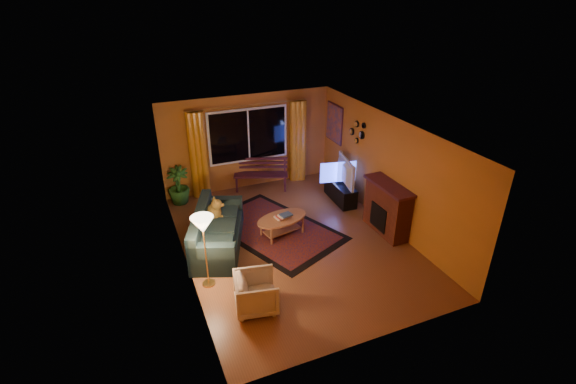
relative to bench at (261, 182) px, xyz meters
name	(u,v)px	position (x,y,z in m)	size (l,w,h in m)	color
floor	(293,242)	(-0.20, -2.66, -0.22)	(4.50, 6.00, 0.02)	brown
ceiling	(294,129)	(-0.20, -2.66, 2.30)	(4.50, 6.00, 0.02)	white
wall_back	(248,142)	(-0.20, 0.35, 1.04)	(4.50, 0.02, 2.50)	#C5742C
wall_left	(180,211)	(-2.46, -2.66, 1.04)	(0.02, 6.00, 2.50)	#C5742C
wall_right	(388,172)	(2.06, -2.66, 1.04)	(0.02, 6.00, 2.50)	#C5742C
window	(249,135)	(-0.20, 0.29, 1.24)	(2.00, 0.02, 1.30)	black
curtain_rod	(248,105)	(-0.20, 0.24, 2.04)	(0.03, 0.03, 3.20)	#BF8C3F
curtain_left	(198,156)	(-1.55, 0.22, 0.91)	(0.36, 0.36, 2.24)	orange
curtain_right	(297,141)	(1.15, 0.22, 0.91)	(0.36, 0.36, 2.24)	orange
bench	(261,182)	(0.00, 0.00, 0.00)	(1.41, 0.41, 0.42)	#3A1522
potted_plant	(178,186)	(-2.14, 0.07, 0.26)	(0.53, 0.53, 0.95)	#235B1E
sofa	(218,229)	(-1.73, -2.23, 0.21)	(0.89, 2.07, 0.84)	black
dog	(214,209)	(-1.68, -1.77, 0.43)	(0.31, 0.43, 0.46)	olive
armchair	(256,291)	(-1.59, -4.28, 0.14)	(0.69, 0.65, 0.71)	beige
floor_lamp	(205,252)	(-2.20, -3.35, 0.50)	(0.24, 0.24, 1.42)	#BF8C3F
rug	(273,229)	(-0.43, -2.04, -0.20)	(1.90, 3.00, 0.02)	#812002
coffee_table	(282,226)	(-0.32, -2.31, 0.00)	(1.18, 1.18, 0.43)	#B16D48
tv_console	(340,192)	(1.64, -1.38, 0.03)	(0.38, 1.15, 0.48)	black
television	(342,171)	(1.64, -1.38, 0.59)	(1.13, 0.15, 0.65)	black
fireplace	(387,210)	(1.85, -3.06, 0.34)	(0.40, 1.20, 1.10)	maroon
mirror_cluster	(357,131)	(2.01, -1.36, 1.59)	(0.06, 0.60, 0.56)	black
painting	(334,123)	(2.02, -0.21, 1.44)	(0.04, 0.76, 0.96)	#E55E0C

